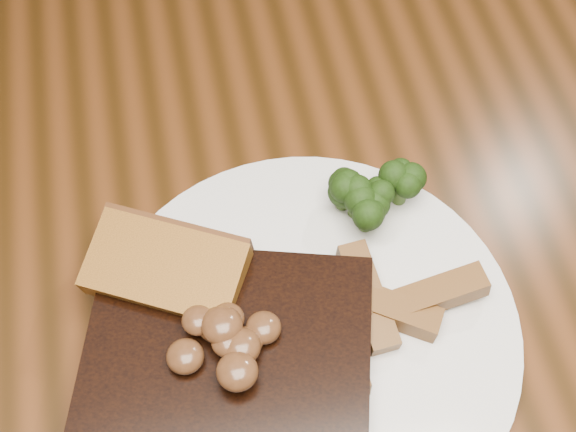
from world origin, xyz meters
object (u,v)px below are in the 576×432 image
at_px(dining_table, 280,306).
at_px(steak, 229,352).
at_px(potato_wedges, 393,332).
at_px(garlic_bread, 170,282).
at_px(plate, 307,334).

xyz_separation_m(dining_table, steak, (-0.05, -0.08, 0.12)).
relative_size(steak, potato_wedges, 1.83).
distance_m(dining_table, garlic_bread, 0.14).
bearing_deg(potato_wedges, plate, 162.72).
xyz_separation_m(garlic_bread, potato_wedges, (0.14, -0.07, 0.00)).
height_order(steak, potato_wedges, steak).
relative_size(plate, potato_wedges, 2.90).
distance_m(steak, potato_wedges, 0.11).
bearing_deg(dining_table, garlic_bread, -164.96).
height_order(dining_table, plate, plate).
bearing_deg(steak, dining_table, 74.66).
bearing_deg(steak, plate, 26.05).
distance_m(garlic_bread, potato_wedges, 0.16).
distance_m(dining_table, potato_wedges, 0.16).
relative_size(steak, garlic_bread, 1.76).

